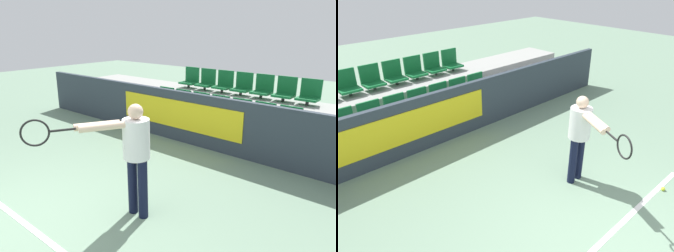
# 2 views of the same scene
# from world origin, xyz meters

# --- Properties ---
(court_baseline) EXTENTS (4.77, 0.08, 0.01)m
(court_baseline) POSITION_xyz_m (0.00, 0.27, 0.00)
(court_baseline) COLOR white
(court_baseline) RESTS_ON ground
(barrier_wall) EXTENTS (10.55, 0.14, 1.12)m
(barrier_wall) POSITION_xyz_m (-0.01, 4.11, 0.56)
(barrier_wall) COLOR #2D3842
(barrier_wall) RESTS_ON ground
(bleacher_tier_front) EXTENTS (10.15, 1.08, 0.41)m
(bleacher_tier_front) POSITION_xyz_m (0.00, 4.73, 0.20)
(bleacher_tier_front) COLOR #9E9E99
(bleacher_tier_front) RESTS_ON ground
(bleacher_tier_middle) EXTENTS (10.15, 1.08, 0.82)m
(bleacher_tier_middle) POSITION_xyz_m (0.00, 5.82, 0.41)
(bleacher_tier_middle) COLOR #9E9E99
(bleacher_tier_middle) RESTS_ON ground
(stadium_chair_0) EXTENTS (0.44, 0.37, 0.55)m
(stadium_chair_0) POSITION_xyz_m (-1.60, 4.86, 0.64)
(stadium_chair_0) COLOR #333333
(stadium_chair_0) RESTS_ON bleacher_tier_front
(stadium_chair_1) EXTENTS (0.44, 0.37, 0.55)m
(stadium_chair_1) POSITION_xyz_m (-1.07, 4.86, 0.64)
(stadium_chair_1) COLOR #333333
(stadium_chair_1) RESTS_ON bleacher_tier_front
(stadium_chair_2) EXTENTS (0.44, 0.37, 0.55)m
(stadium_chair_2) POSITION_xyz_m (-0.53, 4.86, 0.64)
(stadium_chair_2) COLOR #333333
(stadium_chair_2) RESTS_ON bleacher_tier_front
(stadium_chair_3) EXTENTS (0.44, 0.37, 0.55)m
(stadium_chair_3) POSITION_xyz_m (0.00, 4.86, 0.64)
(stadium_chair_3) COLOR #333333
(stadium_chair_3) RESTS_ON bleacher_tier_front
(stadium_chair_4) EXTENTS (0.44, 0.37, 0.55)m
(stadium_chair_4) POSITION_xyz_m (0.53, 4.86, 0.64)
(stadium_chair_4) COLOR #333333
(stadium_chair_4) RESTS_ON bleacher_tier_front
(stadium_chair_5) EXTENTS (0.44, 0.37, 0.55)m
(stadium_chair_5) POSITION_xyz_m (1.07, 4.86, 0.64)
(stadium_chair_5) COLOR #333333
(stadium_chair_5) RESTS_ON bleacher_tier_front
(stadium_chair_6) EXTENTS (0.44, 0.37, 0.55)m
(stadium_chair_6) POSITION_xyz_m (1.60, 4.86, 0.64)
(stadium_chair_6) COLOR #333333
(stadium_chair_6) RESTS_ON bleacher_tier_front
(stadium_chair_8) EXTENTS (0.44, 0.37, 0.55)m
(stadium_chair_8) POSITION_xyz_m (-1.07, 5.94, 1.05)
(stadium_chair_8) COLOR #333333
(stadium_chair_8) RESTS_ON bleacher_tier_middle
(stadium_chair_9) EXTENTS (0.44, 0.37, 0.55)m
(stadium_chair_9) POSITION_xyz_m (-0.53, 5.94, 1.05)
(stadium_chair_9) COLOR #333333
(stadium_chair_9) RESTS_ON bleacher_tier_middle
(stadium_chair_10) EXTENTS (0.44, 0.37, 0.55)m
(stadium_chair_10) POSITION_xyz_m (0.00, 5.94, 1.05)
(stadium_chair_10) COLOR #333333
(stadium_chair_10) RESTS_ON bleacher_tier_middle
(stadium_chair_11) EXTENTS (0.44, 0.37, 0.55)m
(stadium_chair_11) POSITION_xyz_m (0.53, 5.94, 1.05)
(stadium_chair_11) COLOR #333333
(stadium_chair_11) RESTS_ON bleacher_tier_middle
(stadium_chair_12) EXTENTS (0.44, 0.37, 0.55)m
(stadium_chair_12) POSITION_xyz_m (1.07, 5.94, 1.05)
(stadium_chair_12) COLOR #333333
(stadium_chair_12) RESTS_ON bleacher_tier_middle
(stadium_chair_13) EXTENTS (0.44, 0.37, 0.55)m
(stadium_chair_13) POSITION_xyz_m (1.60, 5.94, 1.05)
(stadium_chair_13) COLOR #333333
(stadium_chair_13) RESTS_ON bleacher_tier_middle
(tennis_player) EXTENTS (0.83, 1.36, 1.55)m
(tennis_player) POSITION_xyz_m (0.89, 1.34, 0.97)
(tennis_player) COLOR black
(tennis_player) RESTS_ON ground
(tennis_ball) EXTENTS (0.07, 0.07, 0.07)m
(tennis_ball) POSITION_xyz_m (1.73, 0.20, 0.03)
(tennis_ball) COLOR #CCDB33
(tennis_ball) RESTS_ON ground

